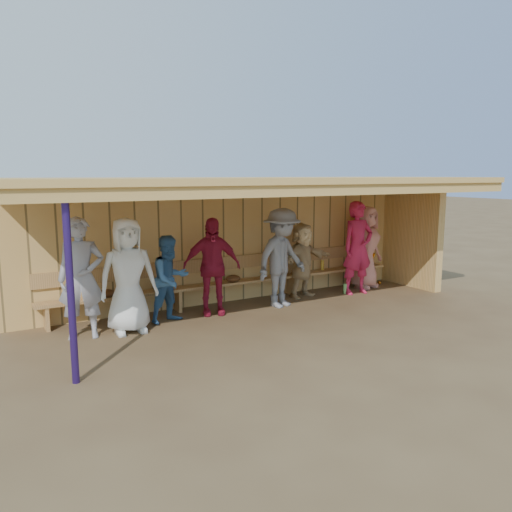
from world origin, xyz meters
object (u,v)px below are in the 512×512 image
Objects in this scene: player_g at (358,248)px; bench at (237,276)px; player_f at (302,260)px; player_h at (366,247)px; player_b at (128,276)px; player_a at (81,278)px; player_e at (282,258)px; player_c at (170,279)px; player_d at (212,266)px.

player_g reaches higher than bench.
player_g reaches higher than player_f.
player_b is at bearing 171.19° from player_h.
player_a is at bearing -166.42° from bench.
bench is (-1.39, 0.31, -0.26)m from player_f.
player_a is 1.00× the size of player_e.
player_f is at bearing -10.10° from player_c.
player_d is 1.05m from bench.
player_b is 1.65m from player_d.
player_b is 1.02× the size of player_h.
player_b is at bearing -152.17° from player_d.
player_e is 2.00m from player_g.
player_h is (1.75, 0.00, 0.14)m from player_f.
player_e is 0.96× the size of player_g.
player_a reaches higher than player_h.
player_g is (3.40, -0.10, 0.10)m from player_d.
player_b reaches higher than player_c.
player_a is 1.03× the size of player_h.
player_a is 1.07× the size of player_d.
player_g reaches higher than player_a.
player_d is 0.90× the size of player_g.
player_b is at bearing 166.49° from player_e.
player_b is 0.94× the size of player_g.
player_b reaches higher than bench.
player_g is at bearing -16.46° from player_c.
player_g is at bearing -13.01° from player_e.
player_b is at bearing 178.82° from player_c.
player_e is at bearing -172.12° from player_g.
player_c is at bearing 161.74° from player_e.
player_f is at bearing 165.63° from player_h.
bench is (2.44, 0.85, -0.41)m from player_b.
player_g is (2.00, 0.09, 0.04)m from player_e.
player_b reaches higher than player_h.
player_f is 0.79× the size of player_g.
player_e reaches higher than player_d.
player_b is 5.03m from player_g.
player_e is at bearing -51.24° from bench.
player_d is (0.83, 0.09, 0.13)m from player_c.
player_a is 1.26× the size of player_c.
player_h is at bearing -14.70° from player_f.
player_f is (3.03, 0.33, 0.02)m from player_c.
player_h reaches higher than bench.
player_b is 1.20× the size of player_f.
player_a reaches higher than player_d.
player_a is 0.71m from player_b.
player_d is at bearing 12.30° from player_b.
player_c is at bearing 171.49° from player_f.
player_g is (5.74, 0.11, 0.04)m from player_a.
bench is at bearing 51.47° from player_d.
player_f is at bearing 18.07° from player_a.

